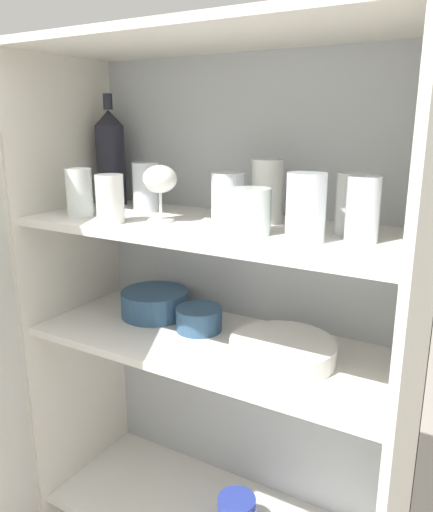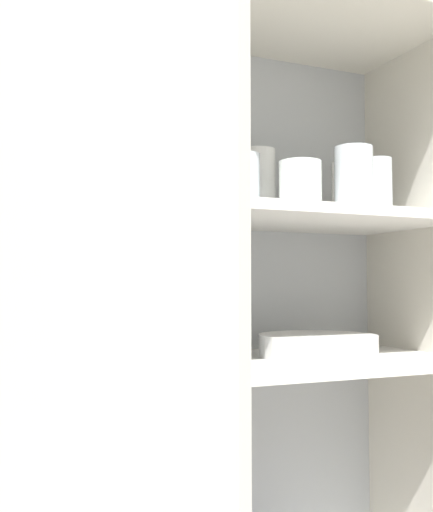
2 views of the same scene
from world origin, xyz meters
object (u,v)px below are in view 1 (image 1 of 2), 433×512
serving_bowl_small (199,318)px  wine_bottle (111,157)px  plate_stack_white (282,350)px  mixing_bowl_large (155,302)px

serving_bowl_small → wine_bottle: bearing=169.2°
plate_stack_white → mixing_bowl_large: mixing_bowl_large is taller
wine_bottle → mixing_bowl_large: 0.42m
wine_bottle → serving_bowl_small: wine_bottle is taller
wine_bottle → plate_stack_white: bearing=-10.7°
serving_bowl_small → mixing_bowl_large: bearing=171.2°
wine_bottle → serving_bowl_small: bearing=-10.8°
wine_bottle → mixing_bowl_large: size_ratio=1.63×
plate_stack_white → mixing_bowl_large: (-0.41, 0.07, 0.02)m
wine_bottle → serving_bowl_small: (0.33, -0.06, -0.39)m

